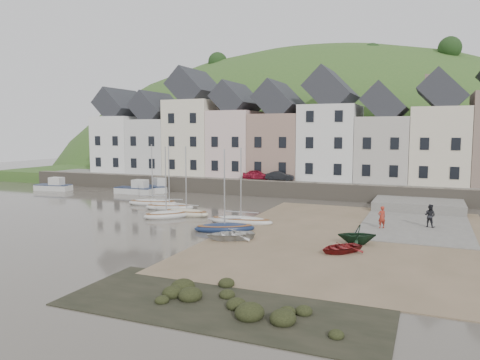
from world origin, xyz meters
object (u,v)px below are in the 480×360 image
at_px(person_dark, 430,216).
at_px(rowboat_white, 230,234).
at_px(rowboat_red, 340,248).
at_px(person_red, 382,217).
at_px(rowboat_green, 357,234).
at_px(car_left, 257,175).
at_px(sailboat_0, 153,202).
at_px(car_right, 280,176).

bearing_deg(person_dark, rowboat_white, 60.23).
xyz_separation_m(rowboat_red, person_red, (1.62, 8.08, 0.60)).
relative_size(rowboat_green, car_left, 0.70).
relative_size(rowboat_white, rowboat_red, 1.17).
xyz_separation_m(rowboat_white, rowboat_green, (8.16, 1.97, 0.31)).
bearing_deg(sailboat_0, person_dark, -3.49).
distance_m(person_red, person_dark, 3.80).
relative_size(rowboat_red, person_red, 1.68).
bearing_deg(rowboat_white, car_right, 155.57).
distance_m(rowboat_white, person_dark, 15.63).
relative_size(rowboat_red, person_dark, 1.60).
xyz_separation_m(rowboat_green, rowboat_red, (-0.61, -2.51, -0.36)).
distance_m(car_left, car_right, 2.90).
height_order(rowboat_green, rowboat_red, rowboat_green).
distance_m(rowboat_green, car_right, 24.92).
height_order(sailboat_0, rowboat_red, sailboat_0).
height_order(rowboat_white, car_right, car_right).
height_order(rowboat_white, car_left, car_left).
height_order(rowboat_red, car_left, car_left).
bearing_deg(person_red, sailboat_0, -45.06).
relative_size(rowboat_green, person_dark, 1.40).
height_order(rowboat_green, person_red, person_red).
bearing_deg(person_red, rowboat_red, 42.12).
bearing_deg(sailboat_0, rowboat_white, -39.27).
height_order(sailboat_0, person_red, sailboat_0).
xyz_separation_m(sailboat_0, person_red, (22.53, -3.38, 0.69)).
bearing_deg(person_red, car_left, -81.68).
xyz_separation_m(rowboat_white, person_dark, (12.52, 9.34, 0.60)).
distance_m(rowboat_green, car_left, 26.46).
xyz_separation_m(rowboat_red, person_dark, (4.97, 9.88, 0.65)).
height_order(rowboat_white, rowboat_red, rowboat_white).
bearing_deg(rowboat_green, rowboat_white, -94.32).
bearing_deg(rowboat_red, rowboat_green, 116.41).
height_order(rowboat_white, rowboat_green, rowboat_green).
bearing_deg(car_left, rowboat_red, -166.29).
bearing_deg(car_left, sailboat_0, 136.04).
height_order(person_red, car_right, car_right).
bearing_deg(car_right, rowboat_white, -178.10).
height_order(rowboat_red, person_red, person_red).
bearing_deg(car_right, rowboat_red, -162.18).
relative_size(person_dark, car_right, 0.52).
bearing_deg(car_left, rowboat_green, -162.37).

